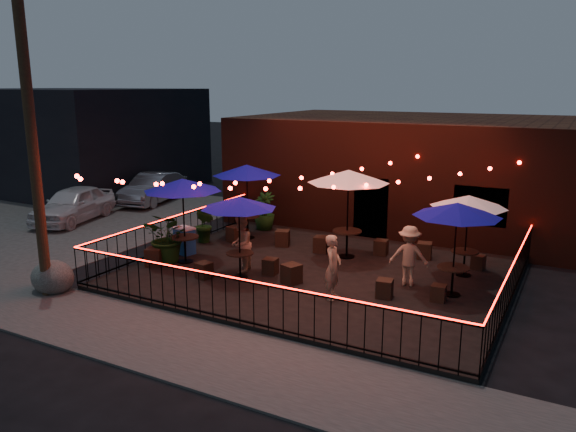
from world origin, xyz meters
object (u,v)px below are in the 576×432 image
cafe_table_0 (182,186)px  cafe_table_4 (457,211)px  cafe_table_5 (469,203)px  cooler (184,240)px  utility_pole (32,137)px  cafe_table_3 (348,178)px  cafe_table_2 (239,204)px  cafe_table_1 (247,171)px  boulder (53,277)px

cafe_table_0 → cafe_table_4: bearing=7.8°
cafe_table_5 → cafe_table_0: bearing=-160.3°
cafe_table_4 → cooler: cafe_table_4 is taller
utility_pole → cooler: 5.49m
utility_pole → cafe_table_3: size_ratio=2.55×
utility_pole → cafe_table_2: 5.22m
utility_pole → cafe_table_1: 7.02m
cafe_table_3 → cooler: bearing=-155.7°
cafe_table_2 → cafe_table_4: (5.30, 1.38, 0.10)m
cafe_table_2 → utility_pole: bearing=-140.0°
cafe_table_0 → cafe_table_3: cafe_table_3 is taller
cooler → boulder: bearing=-91.3°
cafe_table_0 → cafe_table_3: (3.96, 2.68, 0.17)m
cafe_table_0 → cafe_table_1: bearing=86.6°
cafe_table_4 → cafe_table_2: bearing=-165.4°
cafe_table_3 → cafe_table_0: bearing=-145.9°
cafe_table_0 → cafe_table_4: 7.52m
utility_pole → boulder: 3.61m
cafe_table_0 → cafe_table_3: 4.79m
cafe_table_2 → cafe_table_4: bearing=14.6°
cafe_table_5 → cafe_table_2: bearing=-150.1°
cafe_table_0 → cafe_table_5: bearing=19.7°
cafe_table_2 → cooler: (-2.69, 1.02, -1.60)m
cafe_table_2 → cafe_table_3: bearing=59.2°
cafe_table_4 → boulder: (-9.13, -4.28, -1.88)m
utility_pole → cafe_table_3: (5.56, 6.19, -1.43)m
cafe_table_0 → boulder: bearing=-117.2°
cafe_table_0 → cafe_table_1: size_ratio=1.07×
cafe_table_3 → boulder: (-5.64, -5.95, -2.17)m
utility_pole → cafe_table_2: (3.75, 3.14, -1.83)m
cafe_table_3 → cafe_table_5: 3.46m
cafe_table_1 → cafe_table_3: 3.80m
cooler → cafe_table_2: bearing=-5.8°
cafe_table_4 → cafe_table_5: (-0.05, 1.63, -0.10)m
cafe_table_1 → cooler: bearing=-106.5°
boulder → cafe_table_0: bearing=62.8°
cafe_table_0 → boulder: cafe_table_0 is taller
cafe_table_5 → cooler: cafe_table_5 is taller
cafe_table_0 → cafe_table_2: (2.15, -0.37, -0.23)m
cafe_table_3 → cafe_table_5: cafe_table_3 is taller
cooler → cafe_table_4: bearing=17.5°
utility_pole → cafe_table_1: size_ratio=2.99×
cooler → cafe_table_0: bearing=-35.3°
cafe_table_4 → cafe_table_5: bearing=91.6°
cafe_table_4 → cafe_table_1: bearing=164.0°
cafe_table_1 → utility_pole: bearing=-105.1°
cafe_table_2 → boulder: (-3.82, -2.90, -1.78)m
boulder → cafe_table_1: bearing=73.7°
cafe_table_2 → cafe_table_5: size_ratio=1.00×
utility_pole → cooler: size_ratio=9.67×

